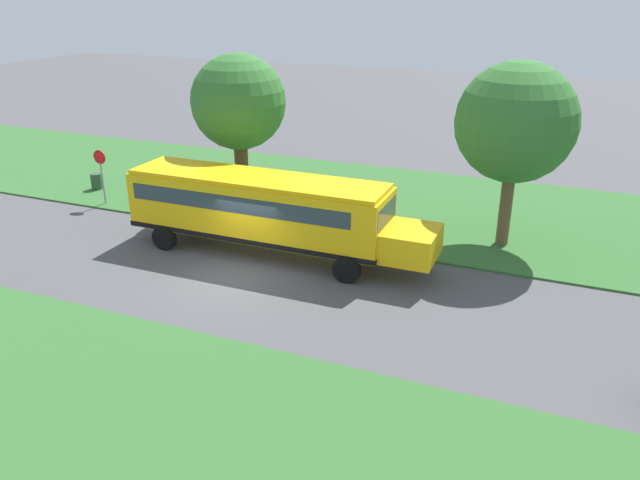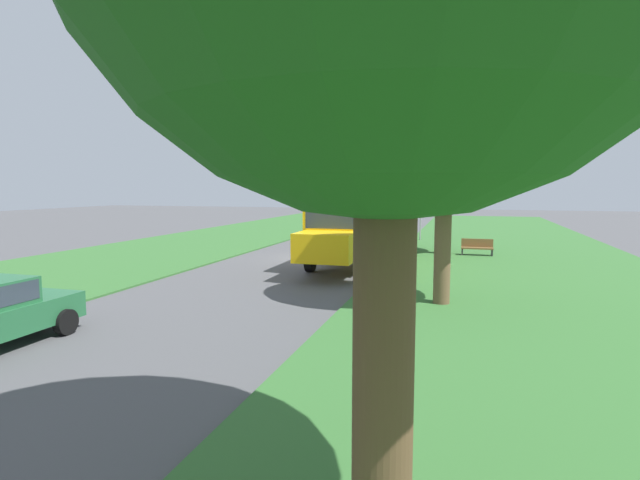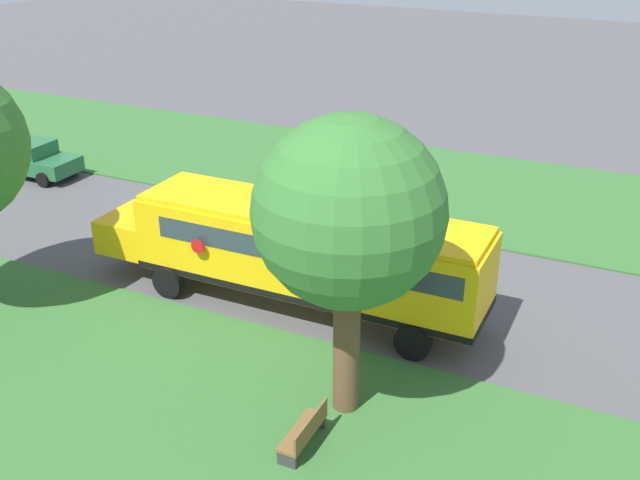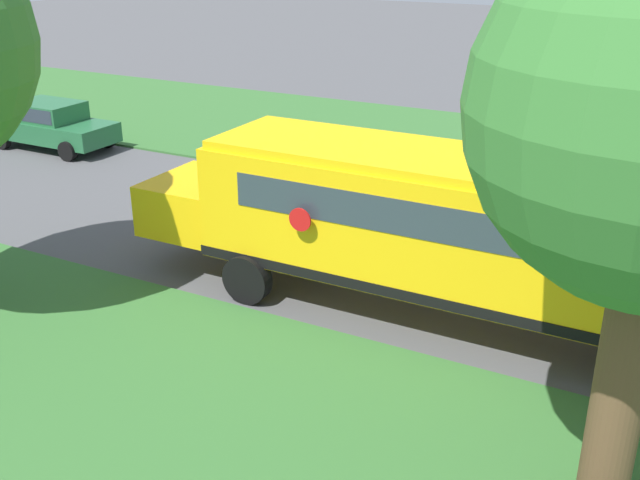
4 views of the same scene
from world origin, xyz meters
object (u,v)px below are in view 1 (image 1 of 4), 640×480
Objects in this scene: oak_tree_roadside_mid at (517,124)px; park_bench at (265,192)px; school_bus at (264,208)px; trash_bin at (97,182)px; stop_sign at (101,171)px; oak_tree_beside_bus at (240,102)px.

park_bench is at bearing -96.17° from oak_tree_roadside_mid.
school_bus is 13.80× the size of trash_bin.
school_bus is 10.13m from stop_sign.
park_bench is 1.78× the size of trash_bin.
park_bench is at bearing -152.48° from school_bus.
oak_tree_beside_bus is 4.96m from park_bench.
park_bench reaches higher than trash_bin.
oak_tree_roadside_mid is (-0.42, 11.86, -0.10)m from oak_tree_beside_bus.
park_bench is at bearing 173.22° from oak_tree_beside_bus.
trash_bin is (1.82, -8.87, -0.02)m from park_bench.
stop_sign is 1.71× the size of park_bench.
oak_tree_roadside_mid is 12.59m from park_bench.
oak_tree_roadside_mid is at bearing 83.83° from park_bench.
park_bench is (-3.51, 6.91, -1.26)m from stop_sign.
park_bench is 9.06m from trash_bin.
school_bus reaches higher than stop_sign.
oak_tree_roadside_mid is 19.00m from stop_sign.
school_bus is 1.67× the size of oak_tree_roadside_mid.
school_bus reaches higher than park_bench.
oak_tree_roadside_mid reaches higher than oak_tree_beside_bus.
school_bus is at bearing 77.44° from stop_sign.
oak_tree_beside_bus reaches higher than stop_sign.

